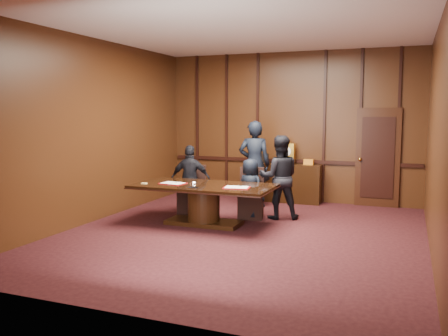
# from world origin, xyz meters

# --- Properties ---
(room) EXTENTS (7.00, 7.04, 3.50)m
(room) POSITION_xyz_m (0.07, 0.14, 1.72)
(room) COLOR black
(room) RESTS_ON ground
(sideboard) EXTENTS (1.60, 0.45, 1.54)m
(sideboard) POSITION_xyz_m (0.00, 3.26, 0.49)
(sideboard) COLOR black
(sideboard) RESTS_ON ground
(conference_table) EXTENTS (2.62, 1.32, 0.76)m
(conference_table) POSITION_xyz_m (-0.90, 0.46, 0.51)
(conference_table) COLOR black
(conference_table) RESTS_ON ground
(folder_left) EXTENTS (0.50, 0.39, 0.02)m
(folder_left) POSITION_xyz_m (-1.48, 0.34, 0.77)
(folder_left) COLOR maroon
(folder_left) RESTS_ON conference_table
(folder_right) EXTENTS (0.51, 0.40, 0.02)m
(folder_right) POSITION_xyz_m (-0.19, 0.31, 0.77)
(folder_right) COLOR maroon
(folder_right) RESTS_ON conference_table
(inkstand) EXTENTS (0.20, 0.14, 0.12)m
(inkstand) POSITION_xyz_m (-0.90, 0.01, 0.81)
(inkstand) COLOR white
(inkstand) RESTS_ON conference_table
(notepad) EXTENTS (0.10, 0.07, 0.01)m
(notepad) POSITION_xyz_m (-2.00, 0.16, 0.77)
(notepad) COLOR #FBD27A
(notepad) RESTS_ON conference_table
(chair_left) EXTENTS (0.51, 0.51, 0.99)m
(chair_left) POSITION_xyz_m (-1.55, 1.34, 0.29)
(chair_left) COLOR black
(chair_left) RESTS_ON ground
(chair_right) EXTENTS (0.57, 0.57, 0.99)m
(chair_right) POSITION_xyz_m (-0.26, 1.34, 0.29)
(chair_right) COLOR black
(chair_right) RESTS_ON ground
(signatory_left) EXTENTS (0.89, 0.52, 1.43)m
(signatory_left) POSITION_xyz_m (-1.55, 1.26, 0.71)
(signatory_left) COLOR black
(signatory_left) RESTS_ON ground
(signatory_right) EXTENTS (0.67, 0.55, 1.19)m
(signatory_right) POSITION_xyz_m (-0.25, 1.26, 0.60)
(signatory_right) COLOR black
(signatory_right) RESTS_ON ground
(witness_left) EXTENTS (0.78, 0.59, 1.92)m
(witness_left) POSITION_xyz_m (-0.55, 2.46, 0.96)
(witness_left) COLOR black
(witness_left) RESTS_ON ground
(witness_right) EXTENTS (0.97, 0.87, 1.65)m
(witness_right) POSITION_xyz_m (0.28, 1.48, 0.83)
(witness_right) COLOR black
(witness_right) RESTS_ON ground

